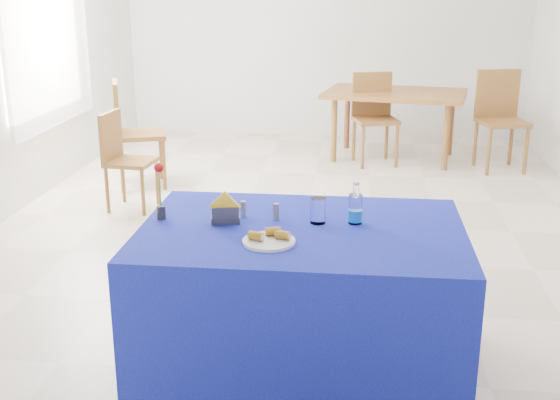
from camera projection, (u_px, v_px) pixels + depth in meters
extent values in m
plane|color=beige|center=(303.00, 224.00, 5.79)|extent=(7.00, 7.00, 0.00)
plane|color=silver|center=(327.00, 24.00, 8.69)|extent=(5.00, 0.00, 5.00)
plane|color=silver|center=(214.00, 169.00, 2.05)|extent=(5.00, 0.00, 5.00)
cube|color=white|center=(40.00, 23.00, 6.34)|extent=(0.04, 1.50, 1.60)
cube|color=white|center=(47.00, 23.00, 6.33)|extent=(0.04, 1.75, 1.85)
cylinder|color=silver|center=(269.00, 241.00, 3.25)|extent=(0.25, 0.25, 0.01)
cylinder|color=white|center=(318.00, 211.00, 3.50)|extent=(0.08, 0.08, 0.13)
cylinder|color=slate|center=(243.00, 209.00, 3.60)|extent=(0.03, 0.03, 0.08)
cylinder|color=slate|center=(276.00, 212.00, 3.56)|extent=(0.03, 0.03, 0.08)
cube|color=#101495|center=(301.00, 298.00, 3.57)|extent=(1.60, 1.10, 0.76)
cylinder|color=silver|center=(355.00, 209.00, 3.50)|extent=(0.07, 0.07, 0.15)
cylinder|color=blue|center=(355.00, 216.00, 3.51)|extent=(0.07, 0.07, 0.06)
cylinder|color=white|center=(356.00, 190.00, 3.47)|extent=(0.03, 0.03, 0.05)
cylinder|color=silver|center=(356.00, 183.00, 3.46)|extent=(0.03, 0.03, 0.01)
cube|color=#38383D|center=(225.00, 220.00, 3.51)|extent=(0.15, 0.09, 0.03)
cube|color=#3C3C41|center=(225.00, 216.00, 3.48)|extent=(0.13, 0.04, 0.09)
cube|color=#3B3B40|center=(225.00, 213.00, 3.53)|extent=(0.13, 0.04, 0.09)
cube|color=yellow|center=(225.00, 206.00, 3.49)|extent=(0.16, 0.02, 0.16)
cylinder|color=#222227|center=(161.00, 212.00, 3.57)|extent=(0.05, 0.05, 0.07)
cylinder|color=#186225|center=(160.00, 191.00, 3.54)|extent=(0.01, 0.01, 0.22)
sphere|color=#BC0C0E|center=(159.00, 168.00, 3.50)|extent=(0.05, 0.05, 0.05)
cube|color=olive|center=(395.00, 94.00, 7.70)|extent=(1.66, 1.23, 0.05)
cylinder|color=olive|center=(334.00, 130.00, 7.66)|extent=(0.06, 0.06, 0.71)
cylinder|color=brown|center=(446.00, 137.00, 7.33)|extent=(0.06, 0.06, 0.71)
cylinder|color=brown|center=(347.00, 119.00, 8.30)|extent=(0.06, 0.06, 0.71)
cylinder|color=brown|center=(451.00, 124.00, 7.97)|extent=(0.06, 0.06, 0.71)
cylinder|color=brown|center=(363.00, 147.00, 7.41)|extent=(0.04, 0.04, 0.47)
cylinder|color=brown|center=(397.00, 146.00, 7.46)|extent=(0.04, 0.04, 0.47)
cylinder|color=brown|center=(354.00, 140.00, 7.76)|extent=(0.04, 0.04, 0.47)
cylinder|color=brown|center=(386.00, 139.00, 7.81)|extent=(0.04, 0.04, 0.47)
cube|color=brown|center=(376.00, 120.00, 7.54)|extent=(0.53, 0.53, 0.04)
cube|color=brown|center=(372.00, 94.00, 7.64)|extent=(0.43, 0.15, 0.48)
cylinder|color=brown|center=(489.00, 152.00, 7.16)|extent=(0.04, 0.04, 0.49)
cylinder|color=brown|center=(526.00, 151.00, 7.19)|extent=(0.04, 0.04, 0.49)
cylinder|color=brown|center=(475.00, 143.00, 7.53)|extent=(0.04, 0.04, 0.49)
cylinder|color=brown|center=(511.00, 143.00, 7.56)|extent=(0.04, 0.04, 0.49)
cube|color=brown|center=(502.00, 122.00, 7.28)|extent=(0.54, 0.54, 0.04)
cube|color=brown|center=(497.00, 93.00, 7.40)|extent=(0.46, 0.13, 0.51)
cylinder|color=brown|center=(143.00, 193.00, 5.94)|extent=(0.03, 0.03, 0.41)
cylinder|color=brown|center=(157.00, 182.00, 6.24)|extent=(0.03, 0.03, 0.41)
cylinder|color=brown|center=(107.00, 190.00, 6.01)|extent=(0.03, 0.03, 0.41)
cylinder|color=brown|center=(123.00, 180.00, 6.31)|extent=(0.03, 0.03, 0.41)
cube|color=brown|center=(131.00, 162.00, 6.06)|extent=(0.42, 0.42, 0.04)
cube|color=brown|center=(111.00, 136.00, 6.03)|extent=(0.07, 0.38, 0.42)
cylinder|color=brown|center=(164.00, 165.00, 6.67)|extent=(0.04, 0.04, 0.49)
cylinder|color=brown|center=(161.00, 155.00, 7.03)|extent=(0.04, 0.04, 0.49)
cylinder|color=brown|center=(122.00, 167.00, 6.59)|extent=(0.04, 0.04, 0.49)
cylinder|color=brown|center=(121.00, 157.00, 6.95)|extent=(0.04, 0.04, 0.49)
cube|color=brown|center=(141.00, 135.00, 6.73)|extent=(0.58, 0.58, 0.04)
cube|color=brown|center=(117.00, 108.00, 6.61)|extent=(0.19, 0.45, 0.50)
cylinder|color=gold|center=(256.00, 236.00, 3.24)|extent=(0.08, 0.06, 0.04)
cylinder|color=beige|center=(262.00, 237.00, 3.23)|extent=(0.02, 0.03, 0.03)
cylinder|color=gold|center=(283.00, 235.00, 3.26)|extent=(0.08, 0.06, 0.04)
cylinder|color=beige|center=(289.00, 236.00, 3.24)|extent=(0.01, 0.03, 0.03)
cylinder|color=gold|center=(273.00, 231.00, 3.30)|extent=(0.08, 0.06, 0.04)
cylinder|color=beige|center=(280.00, 231.00, 3.31)|extent=(0.01, 0.03, 0.03)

